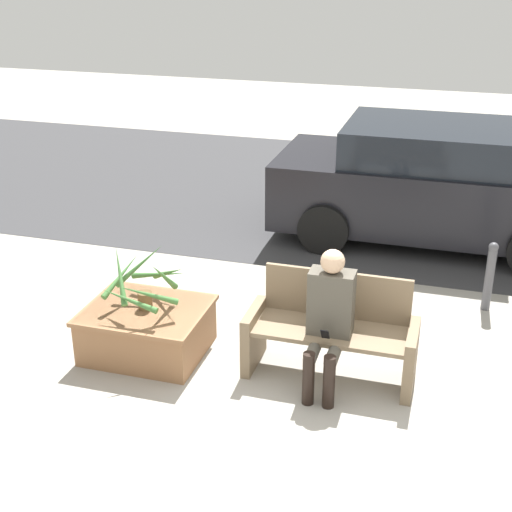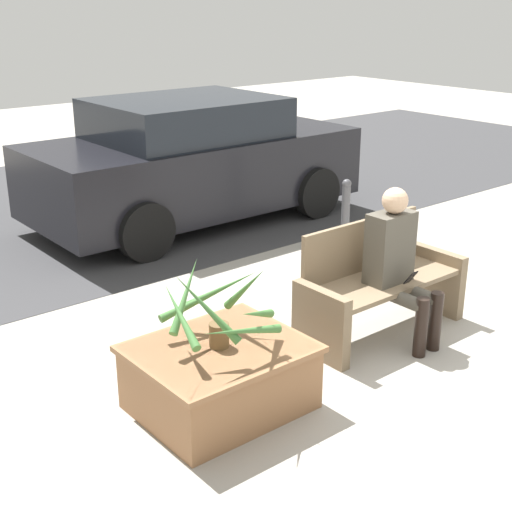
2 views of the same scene
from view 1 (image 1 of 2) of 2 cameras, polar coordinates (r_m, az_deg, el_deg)
ground_plane at (r=6.22m, az=4.51°, el=-11.86°), size 30.00×30.00×0.00m
road_surface at (r=11.27m, az=10.71°, el=4.60°), size 20.00×6.00×0.01m
bench at (r=6.46m, az=6.07°, el=-6.06°), size 1.52×0.57×0.92m
person_seated at (r=6.16m, az=5.85°, el=-4.65°), size 0.39×0.60×1.27m
planter_box at (r=6.89m, az=-8.71°, el=-5.75°), size 1.13×0.94×0.47m
potted_plant at (r=6.68m, az=-8.98°, el=-2.09°), size 0.75×0.79×0.59m
parked_car at (r=9.58m, az=13.92°, el=5.64°), size 4.05×1.98×1.53m
bollard_post at (r=7.92m, az=18.19°, el=-1.44°), size 0.10×0.10×0.78m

